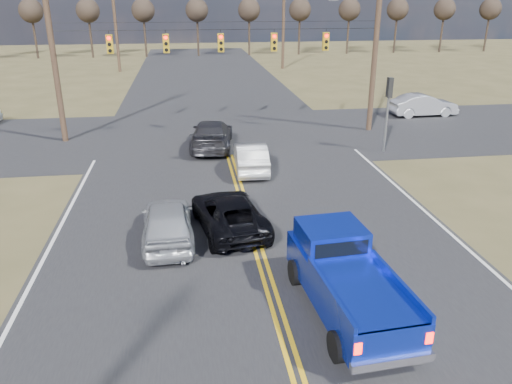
{
  "coord_description": "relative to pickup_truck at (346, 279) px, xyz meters",
  "views": [
    {
      "loc": [
        -2.11,
        -10.77,
        7.77
      ],
      "look_at": [
        0.12,
        4.91,
        1.5
      ],
      "focal_mm": 35.0,
      "sensor_mm": 36.0,
      "label": 1
    }
  ],
  "objects": [
    {
      "name": "signal_gantry",
      "position": [
        -1.26,
        17.82,
        4.13
      ],
      "size": [
        19.6,
        4.83,
        10.0
      ],
      "color": "#473323",
      "rests_on": "ground"
    },
    {
      "name": "ground",
      "position": [
        -1.76,
        0.03,
        -0.93
      ],
      "size": [
        160.0,
        160.0,
        0.0
      ],
      "primitive_type": "plane",
      "color": "brown",
      "rests_on": "ground"
    },
    {
      "name": "pickup_truck",
      "position": [
        0.0,
        0.0,
        0.0
      ],
      "size": [
        2.35,
        5.24,
        1.92
      ],
      "rotation": [
        0.0,
        0.0,
        0.08
      ],
      "color": "black",
      "rests_on": "ground"
    },
    {
      "name": "utility_poles",
      "position": [
        -1.76,
        17.03,
        4.3
      ],
      "size": [
        19.6,
        58.32,
        10.0
      ],
      "color": "#473323",
      "rests_on": "ground"
    },
    {
      "name": "silver_suv",
      "position": [
        -4.68,
        4.67,
        -0.22
      ],
      "size": [
        1.84,
        4.26,
        1.43
      ],
      "primitive_type": "imported",
      "rotation": [
        0.0,
        0.0,
        3.18
      ],
      "color": "#ACAFB4",
      "rests_on": "ground"
    },
    {
      "name": "black_suv",
      "position": [
        -2.56,
        5.28,
        -0.3
      ],
      "size": [
        2.77,
        4.79,
        1.25
      ],
      "primitive_type": "imported",
      "rotation": [
        0.0,
        0.0,
        3.3
      ],
      "color": "black",
      "rests_on": "ground"
    },
    {
      "name": "cross_car_east_near",
      "position": [
        12.25,
        21.24,
        -0.18
      ],
      "size": [
        1.76,
        4.61,
        1.5
      ],
      "primitive_type": "imported",
      "rotation": [
        0.0,
        0.0,
        1.61
      ],
      "color": "#A8A9B0",
      "rests_on": "ground"
    },
    {
      "name": "treeline",
      "position": [
        -1.76,
        26.99,
        4.77
      ],
      "size": [
        87.0,
        117.8,
        7.4
      ],
      "color": "#33261C",
      "rests_on": "ground"
    },
    {
      "name": "dgrey_car_queue",
      "position": [
        -2.56,
        15.53,
        -0.18
      ],
      "size": [
        2.75,
        5.4,
        1.5
      ],
      "primitive_type": "imported",
      "rotation": [
        0.0,
        0.0,
        3.01
      ],
      "color": "#2E2E32",
      "rests_on": "ground"
    },
    {
      "name": "road_main",
      "position": [
        -1.76,
        10.03,
        -0.93
      ],
      "size": [
        14.0,
        120.0,
        0.02
      ],
      "primitive_type": "cube",
      "color": "#28282B",
      "rests_on": "ground"
    },
    {
      "name": "white_car_queue",
      "position": [
        -0.96,
        11.52,
        -0.26
      ],
      "size": [
        1.61,
        4.15,
        1.35
      ],
      "primitive_type": "imported",
      "rotation": [
        0.0,
        0.0,
        3.1
      ],
      "color": "silver",
      "rests_on": "ground"
    },
    {
      "name": "road_cross",
      "position": [
        -1.76,
        18.03,
        -0.93
      ],
      "size": [
        120.0,
        12.0,
        0.02
      ],
      "primitive_type": "cube",
      "color": "#28282B",
      "rests_on": "ground"
    }
  ]
}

